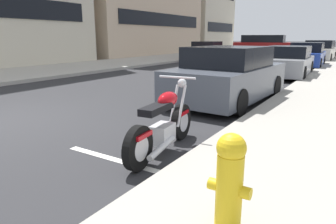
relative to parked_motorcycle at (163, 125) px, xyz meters
name	(u,v)px	position (x,y,z in m)	size (l,w,h in m)	color
sidewalk_far_curb	(121,63)	(11.36, 10.78, -0.35)	(120.00, 5.00, 0.14)	#ADA89E
parking_stall_stripe	(126,163)	(-0.64, 0.21, -0.42)	(0.12, 2.20, 0.01)	silver
parked_motorcycle	(163,125)	(0.00, 0.00, 0.00)	(2.00, 0.62, 1.10)	black
parked_car_second_in_row	(229,76)	(4.04, 0.55, 0.27)	(4.22, 2.07, 1.46)	#4C515B
parked_car_behind_motorcycle	(287,62)	(10.36, 0.29, 0.21)	(4.13, 1.95, 1.33)	gray
parked_car_across_street	(307,56)	(15.56, 0.25, 0.24)	(4.16, 1.90, 1.41)	navy
parked_car_at_intersection	(320,51)	(21.27, 0.19, 0.27)	(4.39, 1.99, 1.48)	beige
crossing_truck	(263,45)	(26.16, 5.67, 0.57)	(2.31, 5.44, 1.89)	maroon
car_opposite_curb	(207,51)	(17.45, 7.50, 0.25)	(4.15, 2.06, 1.39)	#AD1919
fire_hydrant	(230,179)	(-1.44, -1.59, 0.16)	(0.24, 0.36, 0.83)	gold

